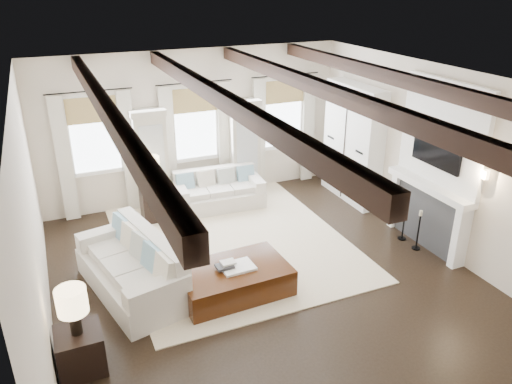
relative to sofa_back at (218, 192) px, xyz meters
name	(u,v)px	position (x,y,z in m)	size (l,w,h in m)	color
ground	(268,282)	(-0.23, -3.05, -0.32)	(7.50, 7.50, 0.00)	black
room_shell	(288,149)	(0.52, -2.15, 1.57)	(6.54, 7.54, 3.22)	beige
area_rug	(230,239)	(-0.29, -1.47, -0.31)	(3.95, 4.89, 0.02)	beige
sofa_back	(218,192)	(0.00, 0.00, 0.00)	(1.90, 0.95, 0.79)	silver
sofa_left	(135,269)	(-2.21, -2.42, 0.06)	(1.45, 2.36, 0.94)	silver
ottoman	(233,280)	(-0.84, -3.08, -0.10)	(1.68, 1.05, 0.44)	black
tray	(237,267)	(-0.78, -3.11, 0.14)	(0.50, 0.38, 0.04)	white
book_lower	(225,266)	(-0.97, -3.07, 0.18)	(0.26, 0.20, 0.04)	#262628
book_upper	(228,262)	(-0.90, -3.04, 0.22)	(0.22, 0.17, 0.03)	beige
side_table_front	(81,351)	(-3.16, -3.86, -0.04)	(0.56, 0.56, 0.56)	black
lamp_front	(72,304)	(-3.16, -3.86, 0.67)	(0.37, 0.37, 0.63)	black
side_table_back	(153,205)	(-1.41, -0.10, 0.01)	(0.44, 0.44, 0.66)	black
lamp_back	(150,168)	(-1.41, -0.10, 0.81)	(0.40, 0.40, 0.68)	black
candlestick_near	(418,233)	(2.67, -3.13, 0.00)	(0.15, 0.15, 0.76)	black
candlestick_far	(404,224)	(2.67, -2.74, -0.01)	(0.15, 0.15, 0.75)	black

